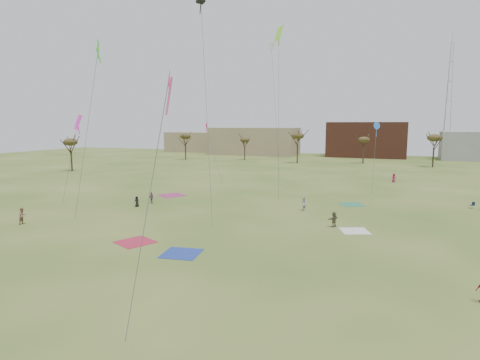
% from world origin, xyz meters
% --- Properties ---
extents(ground, '(260.00, 260.00, 0.00)m').
position_xyz_m(ground, '(0.00, 0.00, 0.00)').
color(ground, '#36571B').
rests_on(ground, ground).
extents(spectator_fore_b, '(0.82, 1.00, 1.90)m').
position_xyz_m(spectator_fore_b, '(-24.13, 5.81, 0.95)').
color(spectator_fore_b, '#95705F').
rests_on(spectator_fore_b, ground).
extents(spectator_fore_c, '(1.22, 1.63, 1.71)m').
position_xyz_m(spectator_fore_c, '(8.98, 17.53, 0.85)').
color(spectator_fore_c, brown).
rests_on(spectator_fore_c, ground).
extents(flyer_mid_a, '(0.79, 0.60, 1.45)m').
position_xyz_m(flyer_mid_a, '(-17.90, 18.65, 0.73)').
color(flyer_mid_a, black).
rests_on(flyer_mid_a, ground).
extents(spectator_mid_d, '(0.43, 0.95, 1.59)m').
position_xyz_m(spectator_mid_d, '(-17.46, 21.52, 0.80)').
color(spectator_mid_d, '#8F3C92').
rests_on(spectator_mid_d, ground).
extents(spectator_mid_e, '(1.11, 1.13, 1.84)m').
position_xyz_m(spectator_mid_e, '(4.03, 24.52, 0.92)').
color(spectator_mid_e, silver).
rests_on(spectator_mid_e, ground).
extents(flyer_far_b, '(1.01, 0.90, 1.74)m').
position_xyz_m(flyer_far_b, '(14.73, 56.64, 0.87)').
color(flyer_far_b, '#A01B47').
rests_on(flyer_far_b, ground).
extents(blanket_red, '(4.26, 4.26, 0.03)m').
position_xyz_m(blanket_red, '(-7.94, 4.61, 0.00)').
color(blanket_red, '#B1233D').
rests_on(blanket_red, ground).
extents(blanket_blue, '(3.68, 3.68, 0.03)m').
position_xyz_m(blanket_blue, '(-2.09, 3.24, 0.00)').
color(blanket_blue, '#233C9A').
rests_on(blanket_blue, ground).
extents(blanket_cream, '(3.66, 3.66, 0.03)m').
position_xyz_m(blanket_cream, '(11.31, 16.57, 0.00)').
color(blanket_cream, white).
rests_on(blanket_cream, ground).
extents(blanket_plum, '(5.13, 5.13, 0.03)m').
position_xyz_m(blanket_plum, '(-18.10, 28.05, 0.00)').
color(blanket_plum, '#9F3067').
rests_on(blanket_plum, ground).
extents(blanket_olive, '(4.06, 4.06, 0.03)m').
position_xyz_m(blanket_olive, '(9.46, 31.01, 0.00)').
color(blanket_olive, '#2F825E').
rests_on(blanket_olive, ground).
extents(camp_chair_right, '(0.74, 0.73, 0.87)m').
position_xyz_m(camp_chair_right, '(24.88, 34.35, 0.26)').
color(camp_chair_right, '#132035').
rests_on(camp_chair_right, ground).
extents(kites_aloft, '(62.79, 57.88, 25.18)m').
position_xyz_m(kites_aloft, '(-3.27, 22.46, 20.56)').
color(kites_aloft, silver).
rests_on(kites_aloft, ground).
extents(tree_line, '(117.44, 49.32, 8.91)m').
position_xyz_m(tree_line, '(-2.85, 79.12, 7.09)').
color(tree_line, '#3A2B1E').
rests_on(tree_line, ground).
extents(building_tan, '(32.00, 14.00, 10.00)m').
position_xyz_m(building_tan, '(-35.00, 115.00, 5.00)').
color(building_tan, '#937F60').
rests_on(building_tan, ground).
extents(building_brick, '(26.00, 16.00, 12.00)m').
position_xyz_m(building_brick, '(5.00, 120.00, 6.00)').
color(building_brick, brown).
rests_on(building_brick, ground).
extents(building_tan_west, '(20.00, 12.00, 8.00)m').
position_xyz_m(building_tan_west, '(-65.00, 122.00, 4.00)').
color(building_tan_west, '#937F60').
rests_on(building_tan_west, ground).
extents(radio_tower, '(1.51, 1.72, 41.00)m').
position_xyz_m(radio_tower, '(30.00, 125.00, 19.21)').
color(radio_tower, '#9EA3A8').
rests_on(radio_tower, ground).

